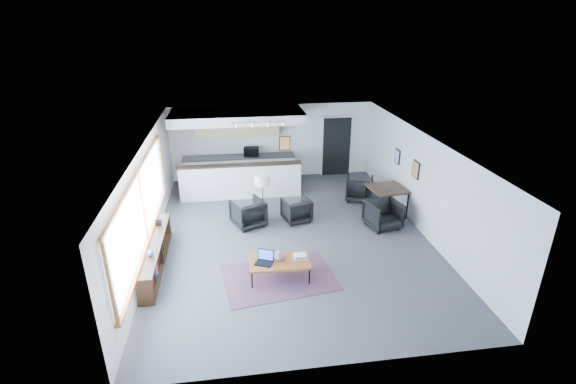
{
  "coord_description": "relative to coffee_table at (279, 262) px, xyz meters",
  "views": [
    {
      "loc": [
        -1.45,
        -9.61,
        5.38
      ],
      "look_at": [
        -0.02,
        0.4,
        1.1
      ],
      "focal_mm": 26.0,
      "sensor_mm": 36.0,
      "label": 1
    }
  ],
  "objects": [
    {
      "name": "coaster",
      "position": [
        0.08,
        -0.28,
        0.04
      ],
      "size": [
        0.13,
        0.13,
        0.01
      ],
      "rotation": [
        0.0,
        0.0,
        -0.4
      ],
      "color": "#E5590C",
      "rests_on": "coffee_table"
    },
    {
      "name": "dining_chair_near",
      "position": [
        3.1,
        2.0,
        -0.04
      ],
      "size": [
        0.84,
        0.81,
        0.73
      ],
      "primitive_type": "imported",
      "rotation": [
        0.0,
        0.0,
        0.24
      ],
      "color": "black",
      "rests_on": "floor"
    },
    {
      "name": "dining_table",
      "position": [
        3.46,
        2.77,
        0.35
      ],
      "size": [
        1.11,
        1.11,
        0.83
      ],
      "rotation": [
        0.0,
        0.0,
        0.13
      ],
      "color": "#301F11",
      "rests_on": "floor"
    },
    {
      "name": "room",
      "position": [
        0.54,
        1.86,
        0.9
      ],
      "size": [
        7.02,
        9.02,
        2.62
      ],
      "color": "#48484A",
      "rests_on": "ground"
    },
    {
      "name": "kilim_rug",
      "position": [
        -0.0,
        0.0,
        -0.4
      ],
      "size": [
        2.63,
        1.98,
        0.01
      ],
      "rotation": [
        0.0,
        0.0,
        0.14
      ],
      "color": "#502E3E",
      "rests_on": "floor"
    },
    {
      "name": "ceramic_pot",
      "position": [
        -0.01,
        0.03,
        0.15
      ],
      "size": [
        0.23,
        0.23,
        0.23
      ],
      "rotation": [
        0.0,
        0.0,
        -0.04
      ],
      "color": "gray",
      "rests_on": "coffee_table"
    },
    {
      "name": "dining_chair_far",
      "position": [
        3.01,
        3.91,
        -0.06
      ],
      "size": [
        0.85,
        0.82,
        0.7
      ],
      "primitive_type": "imported",
      "rotation": [
        0.0,
        0.0,
        2.81
      ],
      "color": "black",
      "rests_on": "floor"
    },
    {
      "name": "floor_lamp",
      "position": [
        -0.13,
        2.61,
        0.89
      ],
      "size": [
        0.49,
        0.49,
        1.49
      ],
      "rotation": [
        0.0,
        0.0,
        -0.17
      ],
      "color": "black",
      "rests_on": "floor"
    },
    {
      "name": "kitchenette",
      "position": [
        -0.66,
        5.57,
        0.97
      ],
      "size": [
        4.2,
        1.96,
        2.6
      ],
      "color": "white",
      "rests_on": "floor"
    },
    {
      "name": "armchair_right",
      "position": [
        0.82,
        2.74,
        -0.04
      ],
      "size": [
        0.87,
        0.84,
        0.74
      ],
      "primitive_type": "imported",
      "rotation": [
        0.0,
        0.0,
        3.41
      ],
      "color": "black",
      "rests_on": "floor"
    },
    {
      "name": "wall_art_lower",
      "position": [
        4.01,
        2.26,
        1.15
      ],
      "size": [
        0.03,
        0.38,
        0.48
      ],
      "color": "black",
      "rests_on": "room"
    },
    {
      "name": "wall_art_upper",
      "position": [
        4.01,
        3.56,
        1.1
      ],
      "size": [
        0.03,
        0.34,
        0.44
      ],
      "color": "black",
      "rests_on": "room"
    },
    {
      "name": "console",
      "position": [
        -2.76,
        0.81,
        -0.08
      ],
      "size": [
        0.35,
        3.0,
        0.8
      ],
      "color": "#301F11",
      "rests_on": "floor"
    },
    {
      "name": "microwave",
      "position": [
        -0.23,
        6.01,
        0.7
      ],
      "size": [
        0.54,
        0.32,
        0.35
      ],
      "primitive_type": "imported",
      "rotation": [
        0.0,
        0.0,
        -0.08
      ],
      "color": "black",
      "rests_on": "kitchenette"
    },
    {
      "name": "doorway",
      "position": [
        2.84,
        6.28,
        0.67
      ],
      "size": [
        1.1,
        0.12,
        2.15
      ],
      "color": "black",
      "rests_on": "room"
    },
    {
      "name": "laptop",
      "position": [
        -0.31,
        0.01,
        0.11
      ],
      "size": [
        0.46,
        0.42,
        0.26
      ],
      "rotation": [
        0.0,
        0.0,
        -0.42
      ],
      "color": "black",
      "rests_on": "coffee_table"
    },
    {
      "name": "track_light",
      "position": [
        -0.05,
        4.06,
        2.12
      ],
      "size": [
        1.6,
        0.07,
        0.15
      ],
      "color": "silver",
      "rests_on": "room"
    },
    {
      "name": "book_stack",
      "position": [
        0.48,
        0.06,
        0.08
      ],
      "size": [
        0.32,
        0.26,
        0.1
      ],
      "rotation": [
        0.0,
        0.0,
        0.05
      ],
      "color": "silver",
      "rests_on": "coffee_table"
    },
    {
      "name": "armchair_left",
      "position": [
        -0.55,
        2.63,
        0.01
      ],
      "size": [
        1.04,
        1.01,
        0.83
      ],
      "primitive_type": "imported",
      "rotation": [
        0.0,
        0.0,
        3.55
      ],
      "color": "black",
      "rests_on": "floor"
    },
    {
      "name": "window",
      "position": [
        -2.93,
        0.96,
        1.05
      ],
      "size": [
        0.1,
        5.95,
        1.66
      ],
      "color": "#8CBFFF",
      "rests_on": "room"
    },
    {
      "name": "coffee_table",
      "position": [
        0.0,
        0.0,
        0.0
      ],
      "size": [
        1.35,
        0.75,
        0.44
      ],
      "rotation": [
        0.0,
        0.0,
        -0.03
      ],
      "color": "brown",
      "rests_on": "floor"
    }
  ]
}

